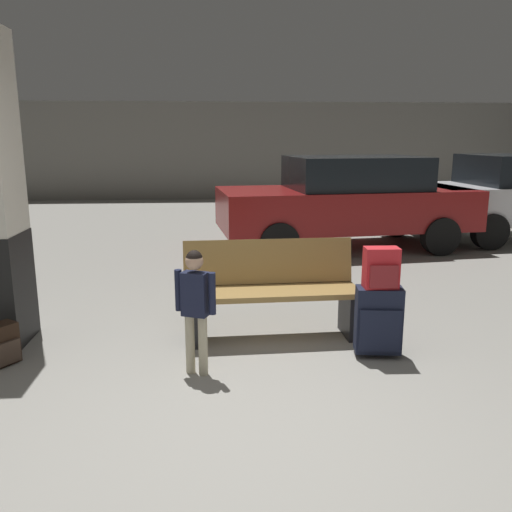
% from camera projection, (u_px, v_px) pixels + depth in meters
% --- Properties ---
extents(ground_plane, '(18.00, 18.00, 0.10)m').
position_uv_depth(ground_plane, '(226.00, 277.00, 7.26)').
color(ground_plane, gray).
extents(garage_back_wall, '(18.00, 0.12, 2.80)m').
position_uv_depth(garage_back_wall, '(220.00, 151.00, 15.55)').
color(garage_back_wall, slate).
rests_on(garage_back_wall, ground_plane).
extents(bench, '(1.62, 0.59, 0.89)m').
position_uv_depth(bench, '(271.00, 290.00, 4.90)').
color(bench, '#9E7A42').
rests_on(bench, ground_plane).
extents(suitcase, '(0.40, 0.27, 0.60)m').
position_uv_depth(suitcase, '(378.00, 320.00, 4.46)').
color(suitcase, '#191E33').
rests_on(suitcase, ground_plane).
extents(backpack_bright, '(0.29, 0.20, 0.34)m').
position_uv_depth(backpack_bright, '(381.00, 268.00, 4.36)').
color(backpack_bright, red).
rests_on(backpack_bright, suitcase).
extents(child, '(0.32, 0.24, 1.00)m').
position_uv_depth(child, '(195.00, 299.00, 4.06)').
color(child, beige).
rests_on(child, ground_plane).
extents(backpack_dark_floor, '(0.30, 0.32, 0.34)m').
position_uv_depth(backpack_dark_floor, '(0.00, 346.00, 4.32)').
color(backpack_dark_floor, black).
rests_on(backpack_dark_floor, ground_plane).
extents(parked_car_near, '(4.27, 2.16, 1.51)m').
position_uv_depth(parked_car_near, '(347.00, 200.00, 8.74)').
color(parked_car_near, maroon).
rests_on(parked_car_near, ground_plane).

